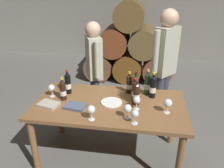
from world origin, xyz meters
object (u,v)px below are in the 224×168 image
object	(u,v)px
wine_bottle_0	(147,84)
wine_bottle_3	(153,87)
wine_bottle_5	(63,90)
wine_glass_5	(168,103)
wine_bottle_7	(136,94)
dining_table	(109,110)
wine_glass_3	(135,114)
wine_bottle_4	(129,84)
wine_bottle_6	(135,86)
wine_glass_2	(137,101)
wine_bottle_2	(68,83)
wine_glass_1	(128,109)
tasting_notebook	(75,106)
sommelier_presenting	(165,61)
wine_glass_0	(91,110)
leather_ledger	(49,104)
taster_seated_left	(94,66)
wine_glass_4	(51,88)
serving_plate	(111,102)
wine_bottle_1	(135,91)

from	to	relation	value
wine_bottle_0	wine_bottle_3	distance (m)	0.10
wine_bottle_5	wine_glass_5	size ratio (longest dim) A/B	1.71
wine_bottle_3	wine_bottle_7	distance (m)	0.27
dining_table	wine_glass_3	distance (m)	0.50
wine_bottle_4	wine_bottle_7	distance (m)	0.29
wine_bottle_6	wine_glass_2	bearing A→B (deg)	-83.37
wine_bottle_2	wine_bottle_6	size ratio (longest dim) A/B	1.00
dining_table	wine_glass_1	world-z (taller)	wine_glass_1
wine_bottle_5	tasting_notebook	bearing A→B (deg)	-39.89
wine_bottle_3	wine_glass_3	xyz separation A→B (m)	(-0.17, -0.58, -0.03)
wine_bottle_2	wine_glass_2	distance (m)	0.88
dining_table	wine_bottle_5	size ratio (longest dim) A/B	6.22
wine_glass_3	sommelier_presenting	xyz separation A→B (m)	(0.32, 1.10, 0.18)
wine_bottle_3	wine_glass_0	bearing A→B (deg)	-135.95
dining_table	wine_glass_2	size ratio (longest dim) A/B	11.22
wine_glass_0	wine_glass_3	size ratio (longest dim) A/B	1.07
leather_ledger	taster_seated_left	size ratio (longest dim) A/B	0.14
wine_bottle_2	wine_bottle_7	world-z (taller)	same
wine_glass_3	wine_glass_4	size ratio (longest dim) A/B	0.96
wine_glass_2	sommelier_presenting	xyz separation A→B (m)	(0.32, 0.83, 0.18)
wine_glass_5	sommelier_presenting	bearing A→B (deg)	89.93
wine_bottle_4	wine_glass_1	bearing A→B (deg)	-86.66
wine_glass_2	leather_ledger	xyz separation A→B (m)	(-0.97, -0.07, -0.09)
tasting_notebook	wine_glass_0	bearing A→B (deg)	-31.74
wine_glass_1	wine_glass_3	xyz separation A→B (m)	(0.08, -0.08, -0.00)
wine_bottle_2	wine_bottle_3	distance (m)	1.01
wine_bottle_0	wine_bottle_2	xyz separation A→B (m)	(-0.95, -0.13, -0.00)
serving_plate	wine_glass_3	bearing A→B (deg)	-51.94
wine_bottle_0	wine_glass_4	world-z (taller)	wine_bottle_0
wine_bottle_1	wine_bottle_6	distance (m)	0.10
wine_bottle_4	wine_glass_4	bearing A→B (deg)	-165.04
wine_bottle_3	wine_glass_3	size ratio (longest dim) A/B	2.12
serving_plate	taster_seated_left	xyz separation A→B (m)	(-0.36, 0.71, 0.16)
wine_bottle_1	leather_ledger	distance (m)	0.98
wine_bottle_2	wine_glass_5	size ratio (longest dim) A/B	1.91
dining_table	taster_seated_left	world-z (taller)	taster_seated_left
wine_bottle_3	tasting_notebook	xyz separation A→B (m)	(-0.83, -0.37, -0.12)
wine_bottle_7	wine_glass_5	bearing A→B (deg)	-21.21
wine_bottle_3	wine_glass_4	distance (m)	1.19
wine_glass_4	sommelier_presenting	world-z (taller)	sommelier_presenting
wine_bottle_2	wine_bottle_7	bearing A→B (deg)	-10.22
serving_plate	taster_seated_left	bearing A→B (deg)	116.86
wine_bottle_5	leather_ledger	size ratio (longest dim) A/B	1.24
wine_bottle_5	wine_glass_2	world-z (taller)	wine_bottle_5
wine_glass_3	taster_seated_left	size ratio (longest dim) A/B	0.10
sommelier_presenting	wine_bottle_0	bearing A→B (deg)	-116.00
wine_bottle_7	wine_glass_1	size ratio (longest dim) A/B	1.98
wine_glass_0	leather_ledger	size ratio (longest dim) A/B	0.72
wine_bottle_3	leather_ledger	bearing A→B (deg)	-161.68
leather_ledger	dining_table	bearing A→B (deg)	27.39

